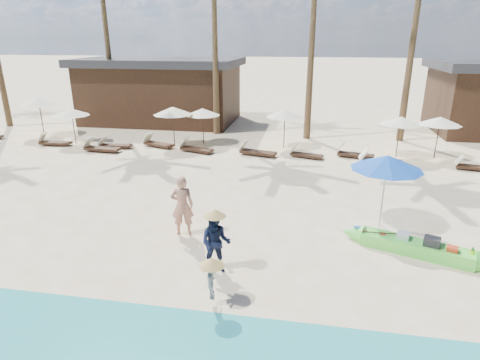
# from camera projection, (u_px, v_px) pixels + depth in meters

# --- Properties ---
(ground) EXTENTS (240.00, 240.00, 0.00)m
(ground) POSITION_uv_depth(u_px,v_px,m) (218.00, 253.00, 11.04)
(ground) COLOR beige
(ground) RESTS_ON ground
(green_canoe) EXTENTS (4.43, 1.88, 0.59)m
(green_canoe) POSITION_uv_depth(u_px,v_px,m) (416.00, 247.00, 10.95)
(green_canoe) COLOR #5DE846
(green_canoe) RESTS_ON ground
(tourist) EXTENTS (0.75, 0.57, 1.84)m
(tourist) POSITION_uv_depth(u_px,v_px,m) (182.00, 206.00, 11.84)
(tourist) COLOR tan
(tourist) RESTS_ON ground
(vendor_green) EXTENTS (0.80, 0.64, 1.59)m
(vendor_green) POSITION_uv_depth(u_px,v_px,m) (216.00, 243.00, 9.93)
(vendor_green) COLOR #131A36
(vendor_green) RESTS_ON ground
(vendor_yellow) EXTENTS (0.45, 0.63, 0.88)m
(vendor_yellow) POSITION_uv_depth(u_px,v_px,m) (212.00, 281.00, 8.70)
(vendor_yellow) COLOR gray
(vendor_yellow) RESTS_ON ground
(blue_umbrella) EXTENTS (2.15, 2.15, 2.31)m
(blue_umbrella) POSITION_uv_depth(u_px,v_px,m) (387.00, 162.00, 11.96)
(blue_umbrella) COLOR #99999E
(blue_umbrella) RESTS_ON ground
(resort_parasol_2) EXTENTS (2.23, 2.23, 2.30)m
(resort_parasol_2) POSITION_uv_depth(u_px,v_px,m) (39.00, 101.00, 23.63)
(resort_parasol_2) COLOR #3A2118
(resort_parasol_2) RESTS_ON ground
(resort_parasol_3) EXTENTS (1.90, 1.90, 1.95)m
(resort_parasol_3) POSITION_uv_depth(u_px,v_px,m) (72.00, 112.00, 21.91)
(resort_parasol_3) COLOR #3A2118
(resort_parasol_3) RESTS_ON ground
(lounger_3_left) EXTENTS (1.82, 0.65, 0.61)m
(lounger_3_left) POSITION_uv_depth(u_px,v_px,m) (53.00, 142.00, 22.00)
(lounger_3_left) COLOR #3A2118
(lounger_3_left) RESTS_ON ground
(lounger_3_right) EXTENTS (1.96, 0.72, 0.65)m
(lounger_3_right) POSITION_uv_depth(u_px,v_px,m) (100.00, 148.00, 20.81)
(lounger_3_right) COLOR #3A2118
(lounger_3_right) RESTS_ON ground
(resort_parasol_4) EXTENTS (2.09, 2.09, 2.15)m
(resort_parasol_4) POSITION_uv_depth(u_px,v_px,m) (173.00, 111.00, 21.29)
(resort_parasol_4) COLOR #3A2118
(resort_parasol_4) RESTS_ON ground
(lounger_4_left) EXTENTS (1.77, 0.66, 0.59)m
(lounger_4_left) POSITION_uv_depth(u_px,v_px,m) (114.00, 145.00, 21.47)
(lounger_4_left) COLOR #3A2118
(lounger_4_left) RESTS_ON ground
(lounger_4_right) EXTENTS (1.93, 1.16, 0.63)m
(lounger_4_right) POSITION_uv_depth(u_px,v_px,m) (157.00, 143.00, 21.74)
(lounger_4_right) COLOR #3A2118
(lounger_4_right) RESTS_ON ground
(resort_parasol_5) EXTENTS (1.91, 1.91, 1.97)m
(resort_parasol_5) POSITION_uv_depth(u_px,v_px,m) (203.00, 112.00, 21.90)
(resort_parasol_5) COLOR #3A2118
(resort_parasol_5) RESTS_ON ground
(lounger_5_left) EXTENTS (1.92, 1.07, 0.62)m
(lounger_5_left) POSITION_uv_depth(u_px,v_px,m) (194.00, 148.00, 20.75)
(lounger_5_left) COLOR #3A2118
(lounger_5_left) RESTS_ON ground
(resort_parasol_6) EXTENTS (2.00, 2.00, 2.06)m
(resort_parasol_6) POSITION_uv_depth(u_px,v_px,m) (285.00, 113.00, 20.97)
(resort_parasol_6) COLOR #3A2118
(resort_parasol_6) RESTS_ON ground
(lounger_6_left) EXTENTS (2.01, 1.06, 0.65)m
(lounger_6_left) POSITION_uv_depth(u_px,v_px,m) (255.00, 151.00, 20.17)
(lounger_6_left) COLOR #3A2118
(lounger_6_left) RESTS_ON ground
(lounger_6_right) EXTENTS (1.74, 0.94, 0.56)m
(lounger_6_right) POSITION_uv_depth(u_px,v_px,m) (304.00, 154.00, 19.78)
(lounger_6_right) COLOR #3A2118
(lounger_6_right) RESTS_ON ground
(resort_parasol_7) EXTENTS (1.97, 1.97, 2.02)m
(resort_parasol_7) POSITION_uv_depth(u_px,v_px,m) (401.00, 121.00, 19.34)
(resort_parasol_7) COLOR #3A2118
(resort_parasol_7) RESTS_ON ground
(lounger_7_left) EXTENTS (1.90, 0.99, 0.62)m
(lounger_7_left) POSITION_uv_depth(u_px,v_px,m) (353.00, 153.00, 19.80)
(lounger_7_left) COLOR #3A2118
(lounger_7_left) RESTS_ON ground
(lounger_7_right) EXTENTS (1.97, 0.64, 0.67)m
(lounger_7_right) POSITION_uv_depth(u_px,v_px,m) (378.00, 160.00, 18.65)
(lounger_7_right) COLOR #3A2118
(lounger_7_right) RESTS_ON ground
(resort_parasol_8) EXTENTS (1.99, 1.99, 2.05)m
(resort_parasol_8) POSITION_uv_depth(u_px,v_px,m) (440.00, 121.00, 19.18)
(resort_parasol_8) COLOR #3A2118
(resort_parasol_8) RESTS_ON ground
(lounger_8_left) EXTENTS (1.77, 0.85, 0.58)m
(lounger_8_left) POSITION_uv_depth(u_px,v_px,m) (473.00, 166.00, 17.90)
(lounger_8_left) COLOR #3A2118
(lounger_8_left) RESTS_ON ground
(pavilion_west) EXTENTS (10.80, 6.60, 4.30)m
(pavilion_west) POSITION_uv_depth(u_px,v_px,m) (162.00, 90.00, 27.85)
(pavilion_west) COLOR #3A2118
(pavilion_west) RESTS_ON ground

